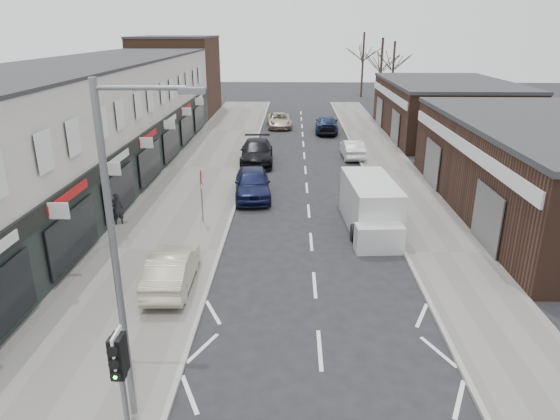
# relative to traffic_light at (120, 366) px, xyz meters

# --- Properties ---
(ground) EXTENTS (160.00, 160.00, 0.00)m
(ground) POSITION_rel_traffic_light_xyz_m (4.40, 2.02, -2.41)
(ground) COLOR black
(ground) RESTS_ON ground
(pavement_left) EXTENTS (5.50, 64.00, 0.12)m
(pavement_left) POSITION_rel_traffic_light_xyz_m (-2.35, 24.02, -2.35)
(pavement_left) COLOR slate
(pavement_left) RESTS_ON ground
(pavement_right) EXTENTS (3.50, 64.00, 0.12)m
(pavement_right) POSITION_rel_traffic_light_xyz_m (10.15, 24.02, -2.35)
(pavement_right) COLOR slate
(pavement_right) RESTS_ON ground
(shop_terrace_left) EXTENTS (8.00, 41.00, 7.10)m
(shop_terrace_left) POSITION_rel_traffic_light_xyz_m (-9.10, 21.52, 1.14)
(shop_terrace_left) COLOR beige
(shop_terrace_left) RESTS_ON ground
(brick_block_far) EXTENTS (8.00, 10.00, 8.00)m
(brick_block_far) POSITION_rel_traffic_light_xyz_m (-9.10, 47.02, 1.59)
(brick_block_far) COLOR #4B2E20
(brick_block_far) RESTS_ON ground
(right_unit_near) EXTENTS (10.00, 18.00, 4.50)m
(right_unit_near) POSITION_rel_traffic_light_xyz_m (16.90, 16.02, -0.16)
(right_unit_near) COLOR #3A241A
(right_unit_near) RESTS_ON ground
(right_unit_far) EXTENTS (10.00, 16.00, 4.50)m
(right_unit_far) POSITION_rel_traffic_light_xyz_m (16.90, 36.02, -0.16)
(right_unit_far) COLOR #3A241A
(right_unit_far) RESTS_ON ground
(tree_far_a) EXTENTS (3.60, 3.60, 8.00)m
(tree_far_a) POSITION_rel_traffic_light_xyz_m (13.40, 50.02, -2.41)
(tree_far_a) COLOR #382D26
(tree_far_a) RESTS_ON ground
(tree_far_b) EXTENTS (3.60, 3.60, 7.50)m
(tree_far_b) POSITION_rel_traffic_light_xyz_m (15.90, 56.02, -2.41)
(tree_far_b) COLOR #382D26
(tree_far_b) RESTS_ON ground
(tree_far_c) EXTENTS (3.60, 3.60, 8.50)m
(tree_far_c) POSITION_rel_traffic_light_xyz_m (12.90, 62.02, -2.41)
(tree_far_c) COLOR #382D26
(tree_far_c) RESTS_ON ground
(traffic_light) EXTENTS (0.28, 0.60, 3.10)m
(traffic_light) POSITION_rel_traffic_light_xyz_m (0.00, 0.00, 0.00)
(traffic_light) COLOR slate
(traffic_light) RESTS_ON pavement_left
(street_lamp) EXTENTS (2.23, 0.22, 8.00)m
(street_lamp) POSITION_rel_traffic_light_xyz_m (-0.13, 1.22, 2.20)
(street_lamp) COLOR slate
(street_lamp) RESTS_ON pavement_left
(warning_sign) EXTENTS (0.12, 0.80, 2.70)m
(warning_sign) POSITION_rel_traffic_light_xyz_m (-0.76, 14.02, -0.21)
(warning_sign) COLOR slate
(warning_sign) RESTS_ON pavement_left
(white_van) EXTENTS (2.41, 6.02, 2.30)m
(white_van) POSITION_rel_traffic_light_xyz_m (7.24, 13.75, -1.33)
(white_van) COLOR silver
(white_van) RESTS_ON ground
(sedan_on_pavement) EXTENTS (1.57, 4.17, 1.36)m
(sedan_on_pavement) POSITION_rel_traffic_light_xyz_m (-0.80, 7.62, -1.62)
(sedan_on_pavement) COLOR #B4AF90
(sedan_on_pavement) RESTS_ON pavement_left
(pedestrian) EXTENTS (0.68, 0.58, 1.57)m
(pedestrian) POSITION_rel_traffic_light_xyz_m (-4.80, 13.62, -1.51)
(pedestrian) COLOR black
(pedestrian) RESTS_ON pavement_left
(parked_car_left_a) EXTENTS (2.41, 5.01, 1.65)m
(parked_car_left_a) POSITION_rel_traffic_light_xyz_m (1.29, 18.19, -1.59)
(parked_car_left_a) COLOR #121739
(parked_car_left_a) RESTS_ON ground
(parked_car_left_b) EXTENTS (2.49, 5.61, 1.60)m
(parked_car_left_b) POSITION_rel_traffic_light_xyz_m (1.00, 25.76, -1.62)
(parked_car_left_b) COLOR black
(parked_car_left_b) RESTS_ON ground
(parked_car_left_c) EXTENTS (2.64, 5.00, 1.34)m
(parked_car_left_c) POSITION_rel_traffic_light_xyz_m (2.20, 39.29, -1.74)
(parked_car_left_c) COLOR #B7A992
(parked_car_left_c) RESTS_ON ground
(parked_car_right_a) EXTENTS (1.53, 4.04, 1.31)m
(parked_car_right_a) POSITION_rel_traffic_light_xyz_m (7.90, 27.50, -1.76)
(parked_car_right_a) COLOR silver
(parked_car_right_a) RESTS_ON ground
(parked_car_right_b) EXTENTS (1.82, 3.91, 1.30)m
(parked_car_right_b) POSITION_rel_traffic_light_xyz_m (6.67, 36.06, -1.77)
(parked_car_right_b) COLOR black
(parked_car_right_b) RESTS_ON ground
(parked_car_right_c) EXTENTS (2.27, 5.12, 1.46)m
(parked_car_right_c) POSITION_rel_traffic_light_xyz_m (6.60, 37.09, -1.68)
(parked_car_right_c) COLOR #162346
(parked_car_right_c) RESTS_ON ground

